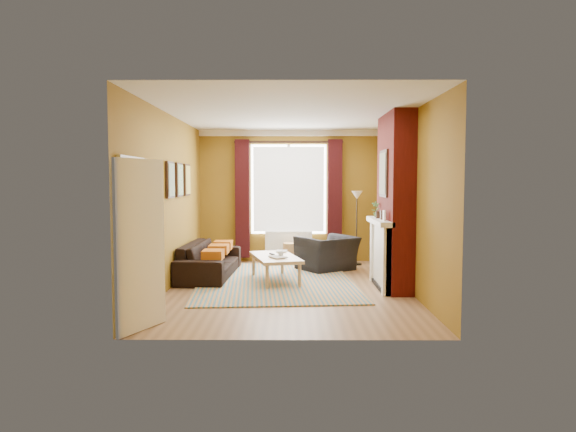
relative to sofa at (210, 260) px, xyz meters
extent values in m
plane|color=brown|center=(1.42, -0.95, -0.31)|extent=(5.50, 5.50, 0.00)
cube|color=olive|center=(1.42, 1.80, 1.09)|extent=(3.80, 0.02, 2.80)
cube|color=olive|center=(1.42, -3.70, 1.09)|extent=(3.80, 0.02, 2.80)
cube|color=olive|center=(3.32, -0.95, 1.09)|extent=(0.02, 5.50, 2.80)
cube|color=olive|center=(-0.48, -0.95, 1.09)|extent=(0.02, 5.50, 2.80)
cube|color=silver|center=(1.42, -0.95, 2.49)|extent=(3.80, 5.50, 0.01)
cube|color=#4D0E0B|center=(3.14, -0.95, 1.09)|extent=(0.35, 1.40, 2.80)
cube|color=white|center=(2.95, -0.95, 0.24)|extent=(0.12, 1.30, 1.10)
cube|color=white|center=(2.90, -0.95, 0.77)|extent=(0.22, 1.40, 0.08)
cube|color=white|center=(2.93, -1.53, 0.21)|extent=(0.16, 0.14, 1.04)
cube|color=white|center=(2.93, -0.37, 0.21)|extent=(0.16, 0.14, 1.04)
cube|color=black|center=(2.98, -0.95, 0.14)|extent=(0.06, 0.80, 0.90)
cube|color=black|center=(2.96, -0.95, -0.28)|extent=(0.20, 1.00, 0.06)
cube|color=white|center=(2.91, -1.30, 0.89)|extent=(0.03, 0.12, 0.16)
cube|color=black|center=(2.91, -1.05, 0.88)|extent=(0.03, 0.10, 0.14)
cylinder|color=black|center=(2.91, -0.80, 0.87)|extent=(0.10, 0.10, 0.12)
cube|color=black|center=(2.96, -0.95, 1.54)|extent=(0.03, 0.60, 0.75)
cube|color=olive|center=(2.93, -0.95, 1.54)|extent=(0.01, 0.52, 0.66)
cube|color=white|center=(1.42, 1.76, 2.43)|extent=(3.80, 0.08, 0.12)
cube|color=white|center=(1.42, 1.77, 1.24)|extent=(1.60, 0.04, 1.90)
cube|color=white|center=(1.42, 1.73, 1.24)|extent=(1.50, 0.02, 1.80)
cube|color=white|center=(1.42, 1.75, 1.24)|extent=(0.06, 0.04, 1.90)
cube|color=black|center=(0.44, 1.68, 1.04)|extent=(0.30, 0.16, 2.50)
cube|color=black|center=(2.40, 1.68, 1.04)|extent=(0.30, 0.16, 2.50)
cylinder|color=black|center=(1.42, 1.68, 2.24)|extent=(2.30, 0.05, 0.05)
cube|color=white|center=(1.42, 1.70, 0.04)|extent=(1.00, 0.10, 0.60)
cube|color=white|center=(0.97, 1.64, 0.04)|extent=(0.04, 0.03, 0.56)
cube|color=white|center=(1.08, 1.64, 0.04)|extent=(0.04, 0.03, 0.56)
cube|color=white|center=(1.19, 1.64, 0.04)|extent=(0.04, 0.03, 0.56)
cube|color=white|center=(1.30, 1.64, 0.04)|extent=(0.04, 0.03, 0.56)
cube|color=white|center=(1.41, 1.64, 0.04)|extent=(0.04, 0.03, 0.56)
cube|color=white|center=(1.52, 1.64, 0.04)|extent=(0.04, 0.03, 0.56)
cube|color=white|center=(1.63, 1.64, 0.04)|extent=(0.04, 0.03, 0.56)
cube|color=white|center=(1.74, 1.64, 0.04)|extent=(0.04, 0.03, 0.56)
cube|color=white|center=(1.85, 1.64, 0.04)|extent=(0.04, 0.03, 0.56)
cube|color=black|center=(-0.45, -1.05, 1.44)|extent=(0.04, 0.44, 0.58)
cube|color=gold|center=(-0.43, -1.05, 1.44)|extent=(0.01, 0.38, 0.52)
cube|color=black|center=(-0.45, -0.40, 1.44)|extent=(0.04, 0.44, 0.58)
cube|color=green|center=(-0.43, -0.40, 1.44)|extent=(0.01, 0.38, 0.52)
cube|color=black|center=(-0.45, 0.25, 1.44)|extent=(0.04, 0.44, 0.58)
cube|color=#C17930|center=(-0.43, 0.25, 1.44)|extent=(0.01, 0.38, 0.52)
cube|color=white|center=(-0.46, -3.00, 0.69)|extent=(0.05, 0.94, 2.06)
cube|color=black|center=(-0.44, -3.00, 0.69)|extent=(0.02, 0.80, 1.98)
cube|color=white|center=(-0.26, -3.36, 0.69)|extent=(0.37, 0.74, 1.98)
imported|color=#3D6C30|center=(2.91, -0.50, 0.95)|extent=(0.14, 0.10, 0.27)
cube|color=#A9500E|center=(0.15, -0.60, 0.18)|extent=(0.34, 0.40, 0.16)
cube|color=#A9500E|center=(0.15, 0.10, 0.18)|extent=(0.34, 0.40, 0.16)
cube|color=#A9500E|center=(0.15, 0.70, 0.18)|extent=(0.34, 0.40, 0.16)
cube|color=teal|center=(1.20, -0.43, -0.30)|extent=(2.89, 3.83, 0.02)
imported|color=black|center=(0.00, 0.00, 0.00)|extent=(0.93, 2.15, 0.62)
imported|color=black|center=(2.17, 0.68, 0.02)|extent=(1.34, 1.30, 0.66)
cube|color=tan|center=(1.20, -0.46, 0.11)|extent=(0.98, 1.47, 0.06)
cylinder|color=tan|center=(1.09, -1.11, -0.11)|extent=(0.07, 0.07, 0.39)
cylinder|color=tan|center=(1.61, -0.98, -0.11)|extent=(0.07, 0.07, 0.39)
cylinder|color=tan|center=(0.79, 0.06, -0.11)|extent=(0.07, 0.07, 0.39)
cylinder|color=tan|center=(1.31, 0.19, -0.11)|extent=(0.07, 0.07, 0.39)
cylinder|color=olive|center=(1.47, 1.45, -0.09)|extent=(0.46, 0.46, 0.44)
cylinder|color=black|center=(2.82, 1.33, -0.29)|extent=(0.27, 0.27, 0.03)
cylinder|color=black|center=(2.82, 1.33, 0.42)|extent=(0.03, 0.03, 1.40)
cone|color=beige|center=(2.82, 1.33, 1.13)|extent=(0.27, 0.27, 0.17)
imported|color=#999999|center=(1.16, -0.76, 0.15)|extent=(0.34, 0.37, 0.03)
imported|color=#999999|center=(1.21, 0.05, 0.15)|extent=(0.21, 0.27, 0.02)
imported|color=#999999|center=(1.30, -0.62, 0.19)|extent=(0.11, 0.11, 0.10)
cube|color=#252527|center=(1.14, -0.29, 0.15)|extent=(0.10, 0.16, 0.02)
camera|label=1|loc=(1.47, -9.19, 1.44)|focal=32.00mm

